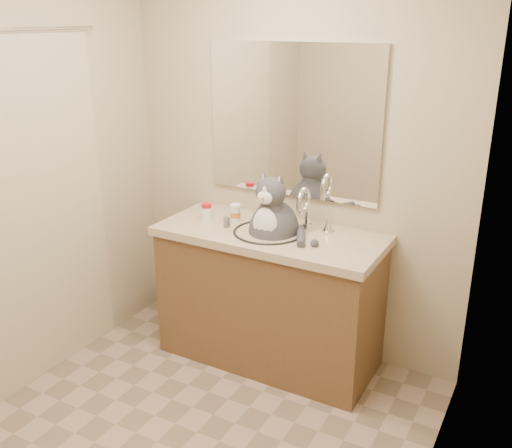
{
  "coord_description": "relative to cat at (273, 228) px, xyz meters",
  "views": [
    {
      "loc": [
        1.43,
        -1.81,
        2.03
      ],
      "look_at": [
        0.08,
        0.65,
        1.01
      ],
      "focal_mm": 40.0,
      "sensor_mm": 36.0,
      "label": 1
    }
  ],
  "objects": [
    {
      "name": "room",
      "position": [
        -0.02,
        -0.96,
        0.32
      ],
      "size": [
        2.22,
        2.52,
        2.42
      ],
      "color": "gray",
      "rests_on": "ground"
    },
    {
      "name": "vanity",
      "position": [
        -0.02,
        0.0,
        -0.43
      ],
      "size": [
        1.34,
        0.59,
        1.12
      ],
      "color": "brown",
      "rests_on": "ground"
    },
    {
      "name": "mirror",
      "position": [
        -0.02,
        0.27,
        0.57
      ],
      "size": [
        1.1,
        0.02,
        0.9
      ],
      "primitive_type": "cube",
      "color": "white",
      "rests_on": "room"
    },
    {
      "name": "shower_curtain",
      "position": [
        -1.07,
        -0.86,
        0.15
      ],
      "size": [
        0.02,
        1.3,
        1.93
      ],
      "color": "#B9AC8C",
      "rests_on": "ground"
    },
    {
      "name": "cat",
      "position": [
        0.0,
        0.0,
        0.0
      ],
      "size": [
        0.41,
        0.33,
        0.58
      ],
      "rotation": [
        0.0,
        0.0,
        -0.01
      ],
      "color": "#424247",
      "rests_on": "vanity"
    },
    {
      "name": "pill_bottle_redcap",
      "position": [
        -0.46,
        -0.01,
        0.03
      ],
      "size": [
        0.07,
        0.07,
        0.1
      ],
      "rotation": [
        0.0,
        0.0,
        -0.12
      ],
      "color": "white",
      "rests_on": "vanity"
    },
    {
      "name": "pill_bottle_orange",
      "position": [
        -0.29,
        0.05,
        0.02
      ],
      "size": [
        0.08,
        0.08,
        0.11
      ],
      "rotation": [
        0.0,
        0.0,
        0.41
      ],
      "color": "white",
      "rests_on": "vanity"
    },
    {
      "name": "grey_canister",
      "position": [
        -0.28,
        -0.06,
        0.0
      ],
      "size": [
        0.05,
        0.05,
        0.06
      ],
      "rotation": [
        0.0,
        0.0,
        -0.35
      ],
      "color": "slate",
      "rests_on": "vanity"
    }
  ]
}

